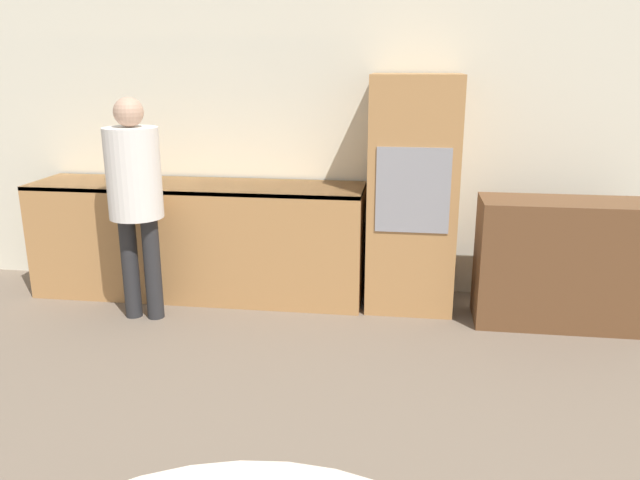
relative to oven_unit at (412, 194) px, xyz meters
The scene contains 5 objects.
wall_back 0.69m from the oven_unit, 141.36° to the left, with size 6.79×0.05×2.60m.
kitchen_counter 1.71m from the oven_unit, behind, with size 2.61×0.60×0.90m.
oven_unit is the anchor object (origin of this frame).
sideboard 1.15m from the oven_unit, 12.42° to the right, with size 1.15×0.45×0.90m.
person_standing 2.00m from the oven_unit, 164.42° to the right, with size 0.38×0.38×1.59m.
Camera 1 is at (0.37, 0.65, 1.82)m, focal length 35.00 mm.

